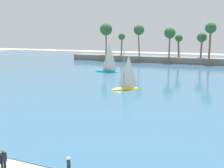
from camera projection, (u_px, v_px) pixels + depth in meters
The scene contains 5 objects.
sea at pixel (202, 71), 67.21m from camera, with size 220.00×111.45×0.06m, color #33607F.
palm_headland at pixel (220, 50), 79.49m from camera, with size 86.41×7.00×13.09m.
person_rigging_by_gear at pixel (3, 162), 16.97m from camera, with size 0.21×0.55×1.67m.
sailboat_near_shore at pixel (107, 69), 64.35m from camera, with size 5.64×1.73×8.16m.
sailboat_mid_bay at pixel (126, 86), 43.71m from camera, with size 4.12×4.20×6.56m.
Camera 1 is at (8.84, -5.03, 8.28)m, focal length 46.26 mm.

